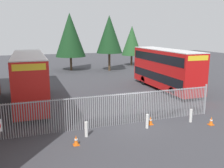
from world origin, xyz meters
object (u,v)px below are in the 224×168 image
bollard_center_front (147,121)px  traffic_cone_near_kerb (76,140)px  traffic_cone_by_gate (211,121)px  traffic_cone_mid_forecourt (150,121)px  double_decker_bus_behind_fence_left (30,77)px  bollard_near_left (86,129)px  double_decker_bus_near_gate (165,68)px  bollard_near_right (191,116)px

bollard_center_front → traffic_cone_near_kerb: 5.03m
traffic_cone_by_gate → traffic_cone_mid_forecourt: size_ratio=1.00×
traffic_cone_mid_forecourt → bollard_center_front: bearing=-135.6°
double_decker_bus_behind_fence_left → traffic_cone_near_kerb: (2.21, -9.34, -2.13)m
double_decker_bus_behind_fence_left → bollard_near_left: bearing=-70.2°
bollard_near_left → traffic_cone_by_gate: 8.57m
double_decker_bus_near_gate → bollard_center_front: size_ratio=11.38×
double_decker_bus_near_gate → bollard_near_left: double_decker_bus_near_gate is taller
double_decker_bus_behind_fence_left → bollard_near_left: (3.03, -8.40, -1.95)m
traffic_cone_near_kerb → bollard_near_left: bearing=49.2°
double_decker_bus_behind_fence_left → traffic_cone_by_gate: bearing=-38.8°
traffic_cone_by_gate → traffic_cone_mid_forecourt: bearing=160.1°
double_decker_bus_behind_fence_left → bollard_near_right: bearing=-38.4°
traffic_cone_by_gate → traffic_cone_near_kerb: 9.34m
traffic_cone_by_gate → traffic_cone_near_kerb: (-9.34, -0.04, 0.00)m
double_decker_bus_near_gate → traffic_cone_mid_forecourt: 11.36m
traffic_cone_by_gate → traffic_cone_mid_forecourt: 4.15m
double_decker_bus_near_gate → traffic_cone_mid_forecourt: double_decker_bus_near_gate is taller
bollard_center_front → traffic_cone_by_gate: bearing=-11.7°
double_decker_bus_near_gate → bollard_near_right: (-3.58, -9.56, -1.95)m
double_decker_bus_behind_fence_left → bollard_center_front: size_ratio=11.38×
bollard_near_left → bollard_center_front: size_ratio=1.00×
bollard_near_right → bollard_near_left: bearing=-179.8°
double_decker_bus_near_gate → double_decker_bus_behind_fence_left: (-14.15, -1.18, 0.00)m
double_decker_bus_behind_fence_left → traffic_cone_by_gate: (11.55, -9.30, -2.13)m
bollard_near_left → traffic_cone_near_kerb: 1.26m
bollard_center_front → traffic_cone_by_gate: (4.41, -0.92, -0.19)m
bollard_center_front → traffic_cone_near_kerb: size_ratio=1.61×
traffic_cone_mid_forecourt → traffic_cone_near_kerb: (-5.44, -1.46, 0.00)m
bollard_near_left → double_decker_bus_behind_fence_left: bearing=109.8°
double_decker_bus_near_gate → traffic_cone_mid_forecourt: bearing=-125.6°
double_decker_bus_near_gate → bollard_near_left: size_ratio=11.38×
bollard_near_left → bollard_center_front: 4.12m
traffic_cone_near_kerb → bollard_near_right: bearing=6.6°
bollard_near_right → bollard_center_front: bearing=-179.9°
double_decker_bus_behind_fence_left → double_decker_bus_near_gate: bearing=4.8°
double_decker_bus_near_gate → traffic_cone_mid_forecourt: (-6.50, -9.07, -2.13)m
bollard_near_right → traffic_cone_mid_forecourt: bearing=170.4°
bollard_near_left → bollard_near_right: 7.54m
traffic_cone_by_gate → traffic_cone_mid_forecourt: (-3.90, 1.41, 0.00)m
double_decker_bus_near_gate → traffic_cone_near_kerb: 16.05m
traffic_cone_mid_forecourt → bollard_near_left: bearing=-173.7°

